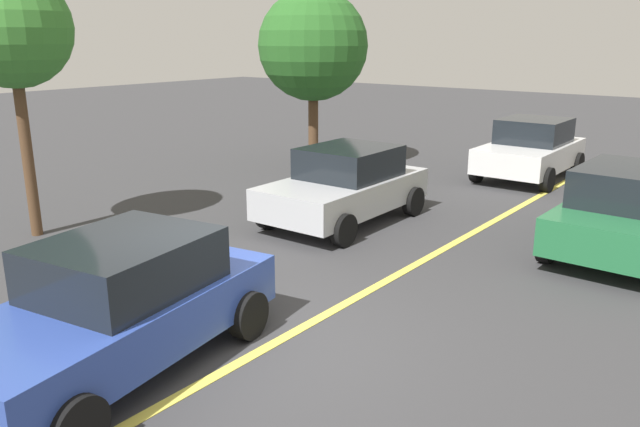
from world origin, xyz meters
The scene contains 8 objects.
ground_plane centered at (0.00, 0.00, 0.00)m, with size 80.00×80.00×0.00m, color #38383A.
lane_marking_centre centered at (3.00, 0.00, 0.01)m, with size 28.00×0.16×0.01m, color #E0D14C.
car_white_crossing centered at (11.93, 0.98, 0.82)m, with size 3.88×2.15×1.64m.
car_blue_approaching centered at (-1.33, 1.06, 0.79)m, with size 4.31×2.54×1.57m.
car_silver_behind_van centered at (5.29, 2.55, 0.80)m, with size 3.97×2.15×1.59m.
car_green_near_curb centered at (6.81, -2.68, 0.81)m, with size 4.42×2.12×1.61m.
tree_left_verge centered at (9.40, 6.69, 3.56)m, with size 3.18×3.18×5.16m.
tree_centre_verge centered at (0.72, 6.84, 3.94)m, with size 2.20×2.20×5.07m.
Camera 1 is at (-5.19, -4.95, 3.82)m, focal length 35.07 mm.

